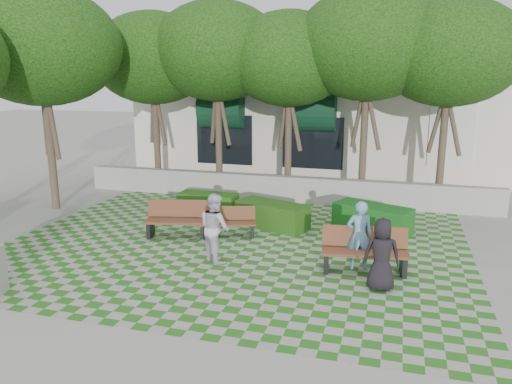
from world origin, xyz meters
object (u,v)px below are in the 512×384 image
(hedge_east, at_px, (372,218))
(person_white, at_px, (215,227))
(hedge_midright, at_px, (272,215))
(hedge_midleft, at_px, (208,203))
(person_blue, at_px, (359,235))
(bench_mid, at_px, (227,222))
(bench_west, at_px, (181,220))
(person_dark, at_px, (382,254))
(bench_east, at_px, (365,251))

(hedge_east, relative_size, person_white, 1.30)
(hedge_midright, relative_size, hedge_midleft, 1.13)
(hedge_midleft, distance_m, person_blue, 6.26)
(hedge_midleft, distance_m, person_white, 4.37)
(bench_mid, relative_size, hedge_east, 0.76)
(hedge_east, height_order, person_white, person_white)
(hedge_east, bearing_deg, person_blue, -92.47)
(bench_west, relative_size, hedge_midleft, 1.06)
(bench_west, height_order, hedge_midleft, bench_west)
(person_dark, bearing_deg, person_blue, -70.59)
(bench_mid, bearing_deg, hedge_east, 4.27)
(hedge_east, height_order, person_blue, person_blue)
(bench_east, xyz_separation_m, person_white, (-3.52, -0.30, 0.35))
(hedge_east, bearing_deg, bench_west, -158.42)
(bench_east, height_order, hedge_midright, bench_east)
(hedge_midleft, bearing_deg, hedge_midright, -21.12)
(person_blue, height_order, person_white, person_white)
(hedge_east, xyz_separation_m, person_blue, (-0.13, -3.07, 0.43))
(hedge_east, distance_m, hedge_midleft, 5.29)
(hedge_midleft, height_order, person_dark, person_dark)
(person_blue, relative_size, person_dark, 1.05)
(bench_west, relative_size, person_white, 1.20)
(bench_mid, bearing_deg, person_dark, -48.54)
(person_white, bearing_deg, bench_mid, -40.34)
(hedge_east, xyz_separation_m, person_white, (-3.51, -3.49, 0.46))
(person_white, bearing_deg, hedge_midright, -63.06)
(hedge_east, distance_m, person_white, 4.97)
(bench_east, xyz_separation_m, bench_mid, (-3.88, 1.57, -0.09))
(person_dark, height_order, person_white, person_white)
(bench_east, xyz_separation_m, hedge_midleft, (-5.28, 3.67, -0.16))
(bench_east, xyz_separation_m, hedge_east, (-0.01, 3.18, -0.11))
(bench_west, xyz_separation_m, person_white, (1.57, -1.48, 0.36))
(hedge_midleft, relative_size, person_blue, 1.16)
(person_dark, relative_size, person_white, 0.92)
(bench_mid, distance_m, hedge_east, 4.19)
(hedge_midleft, xyz_separation_m, person_white, (1.76, -3.97, 0.51))
(bench_mid, xyz_separation_m, person_blue, (3.73, -1.45, 0.42))
(bench_mid, bearing_deg, person_white, -97.72)
(person_white, bearing_deg, person_dark, -149.87)
(hedge_midright, bearing_deg, person_white, -102.02)
(person_blue, distance_m, person_dark, 1.16)
(hedge_midright, xyz_separation_m, person_white, (-0.65, -3.04, 0.47))
(bench_mid, distance_m, person_blue, 4.03)
(bench_mid, height_order, hedge_midleft, bench_mid)
(bench_west, xyz_separation_m, hedge_midleft, (-0.19, 2.49, -0.15))
(person_blue, distance_m, person_white, 3.40)
(hedge_midleft, relative_size, person_dark, 1.23)
(hedge_midleft, bearing_deg, person_dark, -38.87)
(bench_east, height_order, bench_mid, bench_east)
(bench_west, height_order, person_white, person_white)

